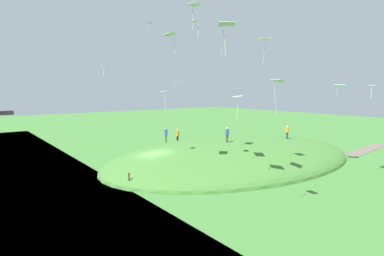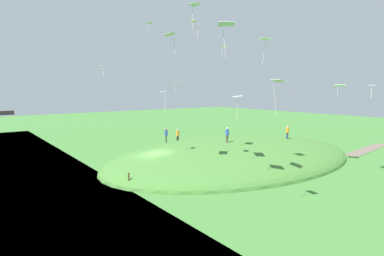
{
  "view_description": "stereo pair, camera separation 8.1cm",
  "coord_description": "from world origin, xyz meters",
  "px_view_note": "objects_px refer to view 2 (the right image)",
  "views": [
    {
      "loc": [
        -15.28,
        -26.48,
        7.95
      ],
      "look_at": [
        3.93,
        -1.13,
        3.98
      ],
      "focal_mm": 29.03,
      "sensor_mm": 36.0,
      "label": 1
    },
    {
      "loc": [
        -15.21,
        -26.53,
        7.95
      ],
      "look_at": [
        3.93,
        -1.13,
        3.98
      ],
      "focal_mm": 29.03,
      "sensor_mm": 36.0,
      "label": 2
    }
  ],
  "objects_px": {
    "person_watching_kites": "(178,134)",
    "kite_13": "(340,86)",
    "person_walking_path": "(227,133)",
    "kite_11": "(237,98)",
    "person_with_child": "(166,133)",
    "kite_14": "(265,41)",
    "kite_6": "(170,35)",
    "kite_8": "(177,82)",
    "kite_0": "(149,23)",
    "kite_2": "(194,23)",
    "person_near_shore": "(287,131)",
    "kite_4": "(164,94)",
    "mooring_post": "(129,180)",
    "kite_10": "(278,83)",
    "kite_7": "(194,6)",
    "kite_9": "(226,26)",
    "kite_12": "(103,67)",
    "kite_1": "(373,86)",
    "kite_5": "(224,48)"
  },
  "relations": [
    {
      "from": "kite_1",
      "to": "kite_11",
      "type": "relative_size",
      "value": 0.5
    },
    {
      "from": "kite_11",
      "to": "kite_0",
      "type": "bearing_deg",
      "value": 94.69
    },
    {
      "from": "kite_4",
      "to": "mooring_post",
      "type": "distance_m",
      "value": 8.71
    },
    {
      "from": "kite_0",
      "to": "kite_2",
      "type": "distance_m",
      "value": 12.72
    },
    {
      "from": "kite_14",
      "to": "kite_11",
      "type": "bearing_deg",
      "value": 119.31
    },
    {
      "from": "kite_2",
      "to": "kite_13",
      "type": "bearing_deg",
      "value": -12.54
    },
    {
      "from": "kite_6",
      "to": "person_watching_kites",
      "type": "bearing_deg",
      "value": 53.82
    },
    {
      "from": "kite_7",
      "to": "mooring_post",
      "type": "height_order",
      "value": "kite_7"
    },
    {
      "from": "person_near_shore",
      "to": "kite_6",
      "type": "bearing_deg",
      "value": 92.48
    },
    {
      "from": "kite_0",
      "to": "kite_11",
      "type": "xyz_separation_m",
      "value": [
        1.08,
        -13.21,
        -8.22
      ]
    },
    {
      "from": "person_with_child",
      "to": "kite_13",
      "type": "distance_m",
      "value": 20.32
    },
    {
      "from": "mooring_post",
      "to": "kite_11",
      "type": "bearing_deg",
      "value": -21.84
    },
    {
      "from": "person_walking_path",
      "to": "kite_13",
      "type": "height_order",
      "value": "kite_13"
    },
    {
      "from": "person_watching_kites",
      "to": "kite_13",
      "type": "relative_size",
      "value": 1.34
    },
    {
      "from": "person_watching_kites",
      "to": "kite_12",
      "type": "distance_m",
      "value": 14.09
    },
    {
      "from": "kite_10",
      "to": "kite_13",
      "type": "distance_m",
      "value": 15.93
    },
    {
      "from": "kite_2",
      "to": "kite_9",
      "type": "height_order",
      "value": "kite_2"
    },
    {
      "from": "person_watching_kites",
      "to": "person_with_child",
      "type": "height_order",
      "value": "person_with_child"
    },
    {
      "from": "kite_1",
      "to": "kite_14",
      "type": "height_order",
      "value": "kite_14"
    },
    {
      "from": "kite_5",
      "to": "mooring_post",
      "type": "height_order",
      "value": "kite_5"
    },
    {
      "from": "kite_4",
      "to": "kite_6",
      "type": "bearing_deg",
      "value": -115.18
    },
    {
      "from": "kite_8",
      "to": "kite_14",
      "type": "height_order",
      "value": "kite_14"
    },
    {
      "from": "kite_4",
      "to": "kite_12",
      "type": "relative_size",
      "value": 1.47
    },
    {
      "from": "kite_1",
      "to": "kite_8",
      "type": "distance_m",
      "value": 21.08
    },
    {
      "from": "kite_4",
      "to": "person_walking_path",
      "type": "bearing_deg",
      "value": 0.52
    },
    {
      "from": "kite_9",
      "to": "kite_10",
      "type": "height_order",
      "value": "kite_9"
    },
    {
      "from": "kite_8",
      "to": "kite_5",
      "type": "bearing_deg",
      "value": 2.25
    },
    {
      "from": "person_watching_kites",
      "to": "kite_13",
      "type": "xyz_separation_m",
      "value": [
        7.72,
        -18.25,
        6.47
      ]
    },
    {
      "from": "kite_11",
      "to": "kite_12",
      "type": "relative_size",
      "value": 1.69
    },
    {
      "from": "person_with_child",
      "to": "mooring_post",
      "type": "xyz_separation_m",
      "value": [
        -9.92,
        -10.05,
        -1.85
      ]
    },
    {
      "from": "kite_1",
      "to": "person_watching_kites",
      "type": "bearing_deg",
      "value": 103.86
    },
    {
      "from": "person_walking_path",
      "to": "kite_13",
      "type": "distance_m",
      "value": 12.55
    },
    {
      "from": "kite_0",
      "to": "mooring_post",
      "type": "bearing_deg",
      "value": -127.91
    },
    {
      "from": "person_watching_kites",
      "to": "person_near_shore",
      "type": "height_order",
      "value": "person_near_shore"
    },
    {
      "from": "person_with_child",
      "to": "kite_14",
      "type": "xyz_separation_m",
      "value": [
        -0.16,
        -15.48,
        9.4
      ]
    },
    {
      "from": "person_walking_path",
      "to": "kite_11",
      "type": "height_order",
      "value": "kite_11"
    },
    {
      "from": "kite_10",
      "to": "mooring_post",
      "type": "distance_m",
      "value": 13.89
    },
    {
      "from": "kite_6",
      "to": "kite_14",
      "type": "distance_m",
      "value": 7.74
    },
    {
      "from": "kite_0",
      "to": "kite_4",
      "type": "bearing_deg",
      "value": -110.03
    },
    {
      "from": "kite_13",
      "to": "kite_7",
      "type": "bearing_deg",
      "value": 159.02
    },
    {
      "from": "kite_0",
      "to": "kite_12",
      "type": "bearing_deg",
      "value": 176.54
    },
    {
      "from": "person_with_child",
      "to": "person_walking_path",
      "type": "bearing_deg",
      "value": -99.01
    },
    {
      "from": "kite_9",
      "to": "kite_13",
      "type": "distance_m",
      "value": 16.96
    },
    {
      "from": "kite_11",
      "to": "mooring_post",
      "type": "height_order",
      "value": "kite_11"
    },
    {
      "from": "kite_4",
      "to": "kite_9",
      "type": "xyz_separation_m",
      "value": [
        -0.45,
        -8.75,
        4.72
      ]
    },
    {
      "from": "kite_11",
      "to": "kite_13",
      "type": "xyz_separation_m",
      "value": [
        12.21,
        -2.56,
        1.07
      ]
    },
    {
      "from": "kite_6",
      "to": "kite_8",
      "type": "xyz_separation_m",
      "value": [
        8.19,
        11.11,
        -3.27
      ]
    },
    {
      "from": "person_near_shore",
      "to": "kite_6",
      "type": "distance_m",
      "value": 21.01
    },
    {
      "from": "kite_0",
      "to": "mooring_post",
      "type": "relative_size",
      "value": 1.07
    },
    {
      "from": "person_with_child",
      "to": "kite_8",
      "type": "distance_m",
      "value": 6.57
    }
  ]
}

